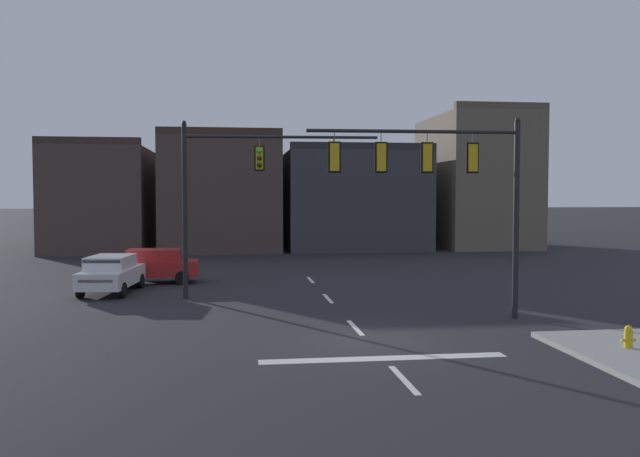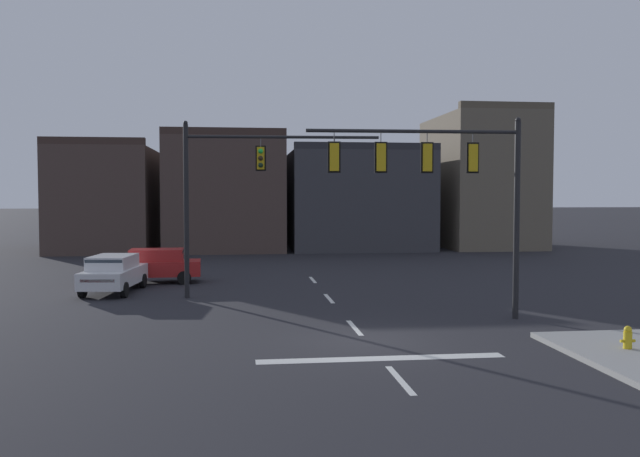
{
  "view_description": "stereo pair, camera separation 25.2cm",
  "coord_description": "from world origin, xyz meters",
  "px_view_note": "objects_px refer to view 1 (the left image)",
  "views": [
    {
      "loc": [
        -3.84,
        -18.55,
        4.17
      ],
      "look_at": [
        -0.85,
        4.0,
        3.03
      ],
      "focal_mm": 37.62,
      "sensor_mm": 36.0,
      "label": 1
    },
    {
      "loc": [
        -3.59,
        -18.58,
        4.17
      ],
      "look_at": [
        -0.85,
        4.0,
        3.03
      ],
      "focal_mm": 37.62,
      "sensor_mm": 36.0,
      "label": 2
    }
  ],
  "objects_px": {
    "car_lot_middle": "(112,273)",
    "car_lot_nearside": "(152,265)",
    "signal_mast_far_side": "(241,179)",
    "fire_hydrant": "(628,341)",
    "signal_mast_near_side": "(445,176)"
  },
  "relations": [
    {
      "from": "signal_mast_near_side",
      "to": "fire_hydrant",
      "type": "distance_m",
      "value": 7.7
    },
    {
      "from": "signal_mast_far_side",
      "to": "car_lot_middle",
      "type": "height_order",
      "value": "signal_mast_far_side"
    },
    {
      "from": "signal_mast_far_side",
      "to": "fire_hydrant",
      "type": "height_order",
      "value": "signal_mast_far_side"
    },
    {
      "from": "car_lot_middle",
      "to": "car_lot_nearside",
      "type": "bearing_deg",
      "value": 66.84
    },
    {
      "from": "signal_mast_far_side",
      "to": "fire_hydrant",
      "type": "xyz_separation_m",
      "value": [
        9.95,
        -11.04,
        -4.5
      ]
    },
    {
      "from": "car_lot_middle",
      "to": "fire_hydrant",
      "type": "distance_m",
      "value": 20.2
    },
    {
      "from": "signal_mast_far_side",
      "to": "signal_mast_near_side",
      "type": "bearing_deg",
      "value": -40.83
    },
    {
      "from": "car_lot_nearside",
      "to": "fire_hydrant",
      "type": "xyz_separation_m",
      "value": [
        14.1,
        -16.13,
        -0.53
      ]
    },
    {
      "from": "signal_mast_far_side",
      "to": "car_lot_middle",
      "type": "bearing_deg",
      "value": 159.96
    },
    {
      "from": "car_lot_middle",
      "to": "signal_mast_near_side",
      "type": "bearing_deg",
      "value": -32.56
    },
    {
      "from": "signal_mast_far_side",
      "to": "car_lot_middle",
      "type": "relative_size",
      "value": 1.72
    },
    {
      "from": "car_lot_nearside",
      "to": "fire_hydrant",
      "type": "distance_m",
      "value": 21.43
    },
    {
      "from": "car_lot_nearside",
      "to": "fire_hydrant",
      "type": "relative_size",
      "value": 6.03
    },
    {
      "from": "signal_mast_far_side",
      "to": "fire_hydrant",
      "type": "distance_m",
      "value": 15.53
    },
    {
      "from": "signal_mast_near_side",
      "to": "signal_mast_far_side",
      "type": "relative_size",
      "value": 0.91
    }
  ]
}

